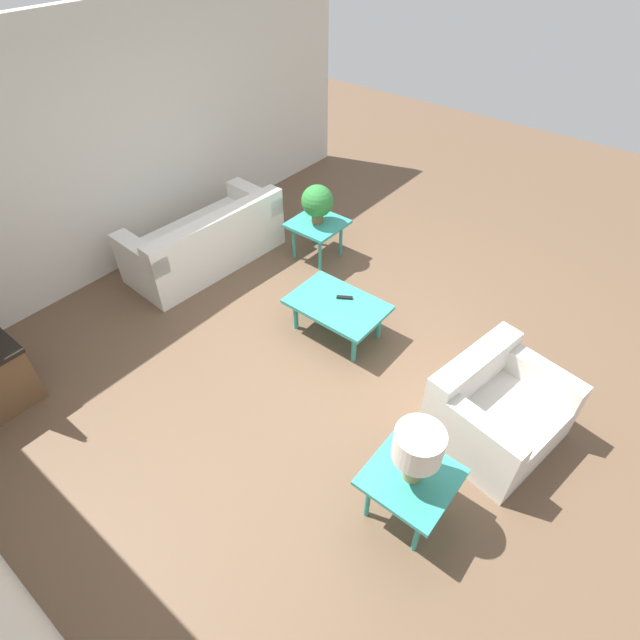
{
  "coord_description": "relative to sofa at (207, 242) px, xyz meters",
  "views": [
    {
      "loc": [
        -1.96,
        2.76,
        3.56
      ],
      "look_at": [
        0.13,
        0.16,
        0.55
      ],
      "focal_mm": 28.0,
      "sensor_mm": 36.0,
      "label": 1
    }
  ],
  "objects": [
    {
      "name": "wall_right",
      "position": [
        0.83,
        0.3,
        1.06
      ],
      "size": [
        0.12,
        7.2,
        2.7
      ],
      "color": "silver",
      "rests_on": "ground_plane"
    },
    {
      "name": "potted_plant",
      "position": [
        -0.94,
        -0.93,
        0.45
      ],
      "size": [
        0.37,
        0.37,
        0.46
      ],
      "color": "brown",
      "rests_on": "side_table_plant"
    },
    {
      "name": "armchair",
      "position": [
        -3.72,
        0.2,
        -0.0
      ],
      "size": [
        1.0,
        1.12,
        0.73
      ],
      "rotation": [
        0.0,
        0.0,
        -1.75
      ],
      "color": "silver",
      "rests_on": "ground_plane"
    },
    {
      "name": "side_table_plant",
      "position": [
        -0.94,
        -0.93,
        0.12
      ],
      "size": [
        0.59,
        0.59,
        0.48
      ],
      "color": "teal",
      "rests_on": "ground_plane"
    },
    {
      "name": "ground_plane",
      "position": [
        -2.23,
        0.3,
        -0.29
      ],
      "size": [
        14.0,
        14.0,
        0.0
      ],
      "primitive_type": "plane",
      "color": "brown"
    },
    {
      "name": "table_lamp",
      "position": [
        -3.54,
        1.25,
        0.51
      ],
      "size": [
        0.33,
        0.33,
        0.48
      ],
      "color": "#997F4C",
      "rests_on": "side_table_lamp"
    },
    {
      "name": "sofa",
      "position": [
        0.0,
        0.0,
        0.0
      ],
      "size": [
        0.92,
        1.9,
        0.75
      ],
      "rotation": [
        0.0,
        0.0,
        1.52
      ],
      "color": "white",
      "rests_on": "ground_plane"
    },
    {
      "name": "side_table_lamp",
      "position": [
        -3.54,
        1.25,
        0.12
      ],
      "size": [
        0.59,
        0.59,
        0.48
      ],
      "color": "teal",
      "rests_on": "ground_plane"
    },
    {
      "name": "remote_control",
      "position": [
        -1.97,
        -0.09,
        0.1
      ],
      "size": [
        0.16,
        0.12,
        0.02
      ],
      "color": "black",
      "rests_on": "coffee_table"
    },
    {
      "name": "coffee_table",
      "position": [
        -1.96,
        0.02,
        0.05
      ],
      "size": [
        0.95,
        0.63,
        0.39
      ],
      "color": "teal",
      "rests_on": "ground_plane"
    }
  ]
}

